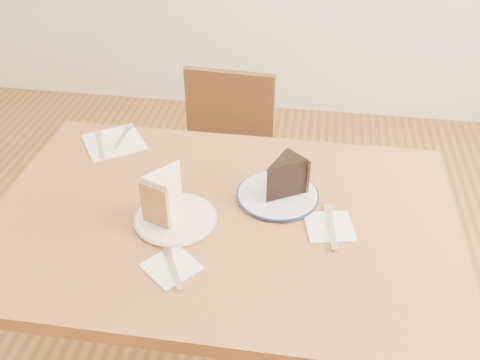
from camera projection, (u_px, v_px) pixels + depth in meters
name	position (u px, v px, depth m)	size (l,w,h in m)	color
table	(223.00, 243.00, 1.44)	(1.20, 0.80, 0.75)	brown
chair_far	(223.00, 172.00, 2.05)	(0.43, 0.43, 0.81)	#331D0F
plate_cream	(176.00, 219.00, 1.36)	(0.20, 0.20, 0.01)	white
plate_navy	(278.00, 195.00, 1.44)	(0.21, 0.21, 0.01)	silver
carrot_cake	(169.00, 193.00, 1.34)	(0.08, 0.11, 0.11)	beige
chocolate_cake	(282.00, 180.00, 1.40)	(0.08, 0.11, 0.10)	black
napkin_cream	(171.00, 266.00, 1.23)	(0.11, 0.11, 0.00)	white
napkin_navy	(330.00, 226.00, 1.34)	(0.12, 0.12, 0.00)	white
napkin_spare	(114.00, 142.00, 1.66)	(0.17, 0.17, 0.00)	white
fork_cream	(173.00, 268.00, 1.22)	(0.01, 0.14, 0.00)	silver
knife_navy	(331.00, 227.00, 1.33)	(0.02, 0.17, 0.00)	silver
fork_spare	(123.00, 137.00, 1.68)	(0.01, 0.14, 0.00)	white
knife_spare	(100.00, 145.00, 1.64)	(0.01, 0.16, 0.00)	silver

